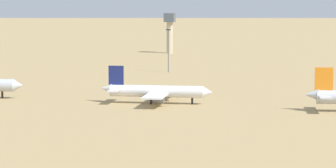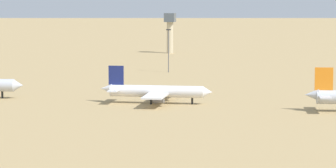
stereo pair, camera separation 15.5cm
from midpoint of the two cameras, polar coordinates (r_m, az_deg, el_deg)
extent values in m
plane|color=tan|center=(241.04, -0.96, -1.46)|extent=(4000.00, 4000.00, 0.00)
cone|color=silver|center=(261.61, -9.71, -0.09)|extent=(3.26, 3.89, 3.54)
cylinder|color=black|center=(263.16, -10.73, -0.71)|extent=(0.65, 0.65, 2.05)
cylinder|color=white|center=(246.67, -0.76, -0.47)|extent=(26.73, 4.91, 3.32)
cone|color=white|center=(244.60, 2.58, -0.54)|extent=(2.68, 3.30, 3.16)
cone|color=white|center=(249.49, -4.03, -0.30)|extent=(3.49, 3.02, 2.82)
cube|color=navy|center=(248.46, -3.41, 0.58)|extent=(4.34, 0.67, 5.40)
cube|color=white|center=(252.11, -3.24, -0.26)|extent=(2.99, 5.80, 0.30)
cube|color=white|center=(245.66, -3.57, -0.43)|extent=(2.99, 5.80, 0.30)
cube|color=white|center=(246.58, -0.57, -0.59)|extent=(7.23, 26.87, 0.47)
cylinder|color=slate|center=(252.68, -0.15, -0.69)|extent=(3.09, 2.00, 1.83)
cylinder|color=slate|center=(240.49, -0.63, -1.04)|extent=(3.09, 2.00, 1.83)
cylinder|color=black|center=(245.45, 1.56, -1.11)|extent=(0.58, 0.58, 1.83)
cylinder|color=black|center=(249.14, -0.96, -1.00)|extent=(0.58, 0.58, 1.83)
cylinder|color=black|center=(245.25, -1.13, -1.12)|extent=(0.58, 0.58, 1.83)
cone|color=silver|center=(233.68, 9.29, -0.70)|extent=(4.08, 3.61, 3.12)
cube|color=orange|center=(233.50, 10.07, 0.34)|extent=(4.79, 1.14, 5.96)
cube|color=silver|center=(237.62, 9.96, -0.64)|extent=(3.80, 6.60, 0.33)
cube|color=silver|center=(230.36, 10.14, -0.86)|extent=(3.80, 6.60, 0.33)
cylinder|color=#C6B793|center=(443.54, 0.10, 3.03)|extent=(3.20, 3.20, 15.79)
cube|color=#4C5660|center=(443.11, 0.10, 4.34)|extent=(5.20, 5.20, 4.45)
cylinder|color=#59595E|center=(340.04, 0.01, 2.13)|extent=(0.36, 0.36, 16.33)
cube|color=#333333|center=(339.56, 0.01, 3.55)|extent=(1.80, 0.50, 0.50)
camera|label=1|loc=(0.08, -90.02, 0.00)|focal=93.90mm
camera|label=2|loc=(0.08, 89.98, 0.00)|focal=93.90mm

